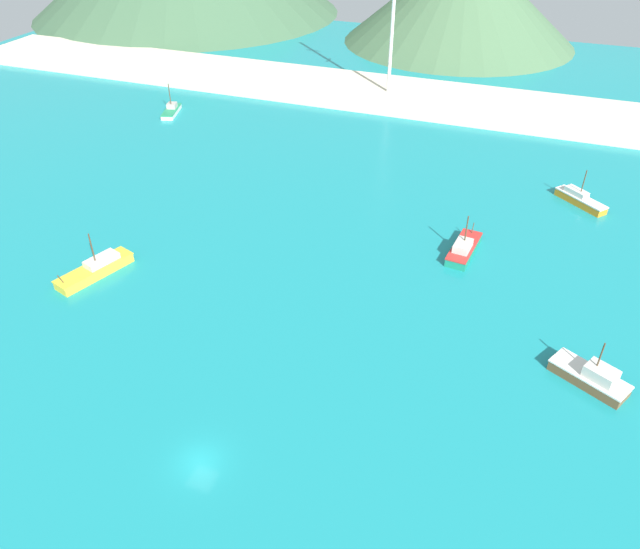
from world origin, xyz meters
The scene contains 8 objects.
ground centered at (0.00, 30.00, -0.25)m, with size 260.00×280.00×0.50m.
fishing_boat_1 centered at (17.11, 44.57, 0.93)m, with size 3.89×9.32×6.33m.
fishing_boat_2 centered at (-28.50, 22.13, 0.87)m, with size 6.04×11.24×6.30m.
fishing_boat_4 centered at (-51.34, 77.74, 0.71)m, with size 4.80×8.40×6.39m.
fishing_boat_5 centered at (34.31, 23.90, 1.01)m, with size 8.75×6.56×5.86m.
fishing_boat_7 centered at (32.14, 66.01, 0.87)m, with size 8.33×7.46×5.86m.
beach_strip centered at (0.00, 104.74, 0.60)m, with size 247.00×24.46×1.20m, color beige.
radio_tower centered at (-10.53, 104.75, 19.33)m, with size 3.79×3.03×37.91m.
Camera 1 is at (23.50, -30.20, 47.70)m, focal length 34.17 mm.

